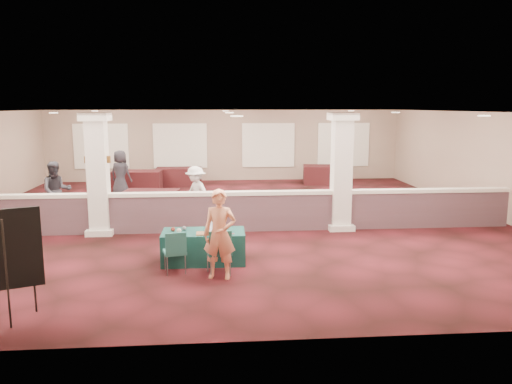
{
  "coord_description": "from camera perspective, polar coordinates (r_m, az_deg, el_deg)",
  "views": [
    {
      "loc": [
        -0.42,
        -14.77,
        3.39
      ],
      "look_at": [
        0.62,
        -2.0,
        1.16
      ],
      "focal_mm": 35.0,
      "sensor_mm": 36.0,
      "label": 1
    }
  ],
  "objects": [
    {
      "name": "far_table_front_center",
      "position": [
        15.45,
        -10.44,
        -1.75
      ],
      "size": [
        1.76,
        1.24,
        0.65
      ],
      "primitive_type": "cube",
      "rotation": [
        0.0,
        0.0,
        0.3
      ],
      "color": "black",
      "rests_on": "ground"
    },
    {
      "name": "column_right",
      "position": [
        13.81,
        9.72,
        2.42
      ],
      "size": [
        0.72,
        0.72,
        3.2
      ],
      "color": "white",
      "rests_on": "ground"
    },
    {
      "name": "attendee_d",
      "position": [
        19.48,
        -15.22,
        2.08
      ],
      "size": [
        0.97,
        0.78,
        1.74
      ],
      "primitive_type": "imported",
      "rotation": [
        0.0,
        0.0,
        2.7
      ],
      "color": "black",
      "rests_on": "ground"
    },
    {
      "name": "far_table_back_center",
      "position": [
        21.53,
        -8.8,
        1.72
      ],
      "size": [
        1.91,
        0.96,
        0.78
      ],
      "primitive_type": "cube",
      "rotation": [
        0.0,
        0.0,
        0.0
      ],
      "color": "black",
      "rests_on": "ground"
    },
    {
      "name": "screen_glow",
      "position": [
        10.95,
        -4.56,
        -3.88
      ],
      "size": [
        0.28,
        0.01,
        0.18
      ],
      "primitive_type": "cube",
      "rotation": [
        0.0,
        0.0,
        -0.01
      ],
      "color": "silver",
      "rests_on": "near_table"
    },
    {
      "name": "partition_wall",
      "position": [
        13.57,
        -2.79,
        -2.16
      ],
      "size": [
        15.6,
        0.28,
        1.1
      ],
      "color": "#53383E",
      "rests_on": "ground"
    },
    {
      "name": "easel_board",
      "position": [
        8.72,
        -26.74,
        -6.03
      ],
      "size": [
        1.02,
        0.65,
        1.82
      ],
      "rotation": [
        0.0,
        0.0,
        0.36
      ],
      "color": "black",
      "rests_on": "ground"
    },
    {
      "name": "ground",
      "position": [
        15.16,
        -2.96,
        -3.08
      ],
      "size": [
        16.0,
        16.0,
        0.0
      ],
      "primitive_type": "plane",
      "color": "#4D131A",
      "rests_on": "ground"
    },
    {
      "name": "laptop_screen",
      "position": [
        10.96,
        -4.56,
        -3.8
      ],
      "size": [
        0.31,
        0.01,
        0.21
      ],
      "primitive_type": "cube",
      "rotation": [
        0.0,
        0.0,
        -0.01
      ],
      "color": "silver",
      "rests_on": "near_table"
    },
    {
      "name": "near_table",
      "position": [
        11.02,
        -6.0,
        -6.24
      ],
      "size": [
        1.8,
        0.92,
        0.69
      ],
      "primitive_type": "cube",
      "rotation": [
        0.0,
        0.0,
        -0.01
      ],
      "color": "#103E37",
      "rests_on": "ground"
    },
    {
      "name": "far_table_back_left",
      "position": [
        20.76,
        -13.45,
        1.29
      ],
      "size": [
        2.0,
        1.07,
        0.79
      ],
      "primitive_type": "cube",
      "rotation": [
        0.0,
        0.0,
        -0.05
      ],
      "color": "black",
      "rests_on": "ground"
    },
    {
      "name": "wall_front",
      "position": [
        7.01,
        -1.06,
        -4.93
      ],
      "size": [
        16.0,
        0.04,
        3.2
      ],
      "primitive_type": "cube",
      "color": "gray",
      "rests_on": "ground"
    },
    {
      "name": "attendee_b",
      "position": [
        15.0,
        -6.89,
        -0.13
      ],
      "size": [
        1.02,
        1.1,
        1.61
      ],
      "primitive_type": "imported",
      "rotation": [
        0.0,
        0.0,
        -0.89
      ],
      "color": "silver",
      "rests_on": "ground"
    },
    {
      "name": "wall_back",
      "position": [
        22.84,
        -3.61,
        5.34
      ],
      "size": [
        16.0,
        0.04,
        3.2
      ],
      "primitive_type": "cube",
      "color": "gray",
      "rests_on": "ground"
    },
    {
      "name": "attendee_a",
      "position": [
        15.97,
        -21.85,
        0.11
      ],
      "size": [
        0.96,
        0.74,
        1.76
      ],
      "primitive_type": "imported",
      "rotation": [
        0.0,
        0.0,
        0.36
      ],
      "color": "black",
      "rests_on": "ground"
    },
    {
      "name": "knitting",
      "position": [
        10.7,
        -5.83,
        -4.74
      ],
      "size": [
        0.38,
        0.29,
        0.03
      ],
      "primitive_type": "cube",
      "rotation": [
        0.0,
        0.0,
        -0.01
      ],
      "color": "orange",
      "rests_on": "near_table"
    },
    {
      "name": "far_table_front_right",
      "position": [
        16.07,
        11.71,
        -1.17
      ],
      "size": [
        1.91,
        1.08,
        0.74
      ],
      "primitive_type": "cube",
      "rotation": [
        0.0,
        0.0,
        -0.09
      ],
      "color": "black",
      "rests_on": "ground"
    },
    {
      "name": "sconce_left",
      "position": [
        13.75,
        -18.81,
        3.53
      ],
      "size": [
        0.12,
        0.12,
        0.18
      ],
      "color": "brown",
      "rests_on": "column_left"
    },
    {
      "name": "conf_chair_side",
      "position": [
        10.31,
        -9.22,
        -6.42
      ],
      "size": [
        0.53,
        0.53,
        0.88
      ],
      "rotation": [
        0.0,
        0.0,
        0.22
      ],
      "color": "#225F63",
      "rests_on": "ground"
    },
    {
      "name": "far_table_back_right",
      "position": [
        22.01,
        8.06,
        1.96
      ],
      "size": [
        2.12,
        1.26,
        0.81
      ],
      "primitive_type": "cube",
      "rotation": [
        0.0,
        0.0,
        -0.13
      ],
      "color": "black",
      "rests_on": "ground"
    },
    {
      "name": "scissors",
      "position": [
        10.67,
        -2.79,
        -4.79
      ],
      "size": [
        0.11,
        0.03,
        0.01
      ],
      "primitive_type": "cube",
      "rotation": [
        0.0,
        0.0,
        -0.01
      ],
      "color": "#B1121C",
      "rests_on": "near_table"
    },
    {
      "name": "attendee_c",
      "position": [
        17.06,
        10.49,
        0.88
      ],
      "size": [
        0.79,
        1.01,
        1.55
      ],
      "primitive_type": "imported",
      "rotation": [
        0.0,
        0.0,
        1.12
      ],
      "color": "black",
      "rests_on": "ground"
    },
    {
      "name": "wall_right",
      "position": [
        17.09,
        24.92,
        2.93
      ],
      "size": [
        0.04,
        16.0,
        3.2
      ],
      "primitive_type": "cube",
      "color": "gray",
      "rests_on": "ground"
    },
    {
      "name": "woman",
      "position": [
        9.85,
        -4.17,
        -4.85
      ],
      "size": [
        0.72,
        0.55,
        1.79
      ],
      "primitive_type": "imported",
      "rotation": [
        0.0,
        0.0,
        -0.2
      ],
      "color": "#F3A169",
      "rests_on": "ground"
    },
    {
      "name": "sconce_right",
      "position": [
        13.63,
        -16.52,
        3.6
      ],
      "size": [
        0.12,
        0.12,
        0.18
      ],
      "color": "brown",
      "rests_on": "column_left"
    },
    {
      "name": "ceiling",
      "position": [
        14.77,
        -3.07,
        9.11
      ],
      "size": [
        16.0,
        16.0,
        0.02
      ],
      "primitive_type": "cube",
      "color": "white",
      "rests_on": "wall_back"
    },
    {
      "name": "laptop_base",
      "position": [
        10.88,
        -4.55,
        -4.51
      ],
      "size": [
        0.31,
        0.22,
        0.02
      ],
      "primitive_type": "cube",
      "rotation": [
        0.0,
        0.0,
        -0.01
      ],
      "color": "silver",
      "rests_on": "near_table"
    },
    {
      "name": "yarn_cream",
      "position": [
        10.86,
        -8.8,
        -4.38
      ],
      "size": [
        0.1,
        0.1,
        0.1
      ],
      "primitive_type": "sphere",
      "color": "beige",
      "rests_on": "near_table"
    },
    {
      "name": "far_table_front_left",
      "position": [
        16.52,
        -11.81,
        -0.98
      ],
      "size": [
        1.8,
        1.07,
        0.69
      ],
      "primitive_type": "cube",
      "rotation": [
        0.0,
        0.0,
        -0.13
      ],
      "color": "black",
      "rests_on": "ground"
    },
    {
      "name": "column_left",
      "position": [
        13.73,
        -17.59,
        2.06
      ],
      "size": [
        0.72,
        0.72,
        3.2
      ],
      "color": "white",
      "rests_on": "ground"
    },
    {
      "name": "yarn_grey",
      "position": [
        11.06,
        -8.22,
        -4.13
      ],
      "size": [
        0.1,
        0.1,
        0.1
      ],
      "primitive_type": "sphere",
      "color": "#4C4D51",
      "rests_on": "near_table"
    },
    {
      "name": "yarn_red",
      "position": [
        11.01,
        -9.47,
        -4.23
      ],
      "size": [
        0.09,
        0.09,
        0.09
      ],
      "primitive_type": "sphere",
      "color": "maroon",
      "rests_on": "near_table"
    },
    {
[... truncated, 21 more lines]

